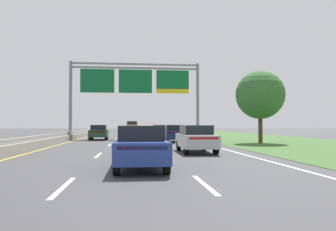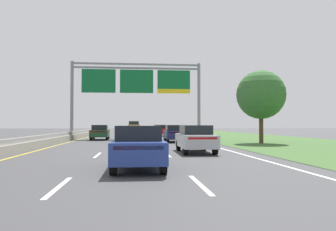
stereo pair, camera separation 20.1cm
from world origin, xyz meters
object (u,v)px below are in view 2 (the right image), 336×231
at_px(car_red_right_lane_sedan, 159,130).
at_px(roadside_tree_mid, 261,95).
at_px(overhead_sign_gantry, 137,84).
at_px(car_darkgreen_left_lane_sedan, 100,132).
at_px(car_silver_right_lane_sedan, 195,138).
at_px(pickup_truck_gold, 134,128).
at_px(car_navy_right_lane_sedan, 175,133).
at_px(car_blue_centre_lane_sedan, 138,146).

relative_size(car_red_right_lane_sedan, roadside_tree_mid, 0.71).
relative_size(overhead_sign_gantry, car_red_right_lane_sedan, 3.39).
xyz_separation_m(car_darkgreen_left_lane_sedan, car_silver_right_lane_sedan, (7.15, -16.93, 0.00)).
xyz_separation_m(pickup_truck_gold, car_navy_right_lane_sedan, (3.86, -27.25, -0.26)).
bearing_deg(car_darkgreen_left_lane_sedan, car_red_right_lane_sedan, -34.30).
relative_size(overhead_sign_gantry, roadside_tree_mid, 2.40).
bearing_deg(pickup_truck_gold, car_darkgreen_left_lane_sedan, 170.45).
xyz_separation_m(car_navy_right_lane_sedan, car_silver_right_lane_sedan, (-0.22, -11.69, 0.00)).
bearing_deg(roadside_tree_mid, car_red_right_lane_sedan, 110.64).
relative_size(car_darkgreen_left_lane_sedan, car_silver_right_lane_sedan, 1.01).
distance_m(overhead_sign_gantry, roadside_tree_mid, 15.49).
bearing_deg(car_darkgreen_left_lane_sedan, car_navy_right_lane_sedan, -126.91).
bearing_deg(car_red_right_lane_sedan, car_darkgreen_left_lane_sedan, 148.35).
bearing_deg(car_red_right_lane_sedan, car_blue_centre_lane_sedan, 175.65).
distance_m(pickup_truck_gold, car_navy_right_lane_sedan, 27.53).
xyz_separation_m(car_darkgreen_left_lane_sedan, car_blue_centre_lane_sedan, (3.80, -23.65, 0.00)).
distance_m(car_red_right_lane_sedan, car_silver_right_lane_sedan, 28.01).
bearing_deg(car_navy_right_lane_sedan, car_darkgreen_left_lane_sedan, 55.08).
height_order(overhead_sign_gantry, car_red_right_lane_sedan, overhead_sign_gantry).
xyz_separation_m(overhead_sign_gantry, car_blue_centre_lane_sedan, (-0.08, -26.47, -5.47)).
bearing_deg(car_silver_right_lane_sedan, roadside_tree_mid, -39.96).
xyz_separation_m(pickup_truck_gold, car_blue_centre_lane_sedan, (0.29, -45.66, -0.26)).
relative_size(car_navy_right_lane_sedan, car_blue_centre_lane_sedan, 1.00).
distance_m(car_navy_right_lane_sedan, roadside_tree_mid, 8.41).
bearing_deg(car_red_right_lane_sedan, car_navy_right_lane_sedan, -178.07).
bearing_deg(car_blue_centre_lane_sedan, overhead_sign_gantry, 0.04).
relative_size(car_red_right_lane_sedan, car_silver_right_lane_sedan, 1.01).
bearing_deg(car_silver_right_lane_sedan, pickup_truck_gold, 5.60).
relative_size(car_darkgreen_left_lane_sedan, car_blue_centre_lane_sedan, 1.01).
height_order(pickup_truck_gold, car_navy_right_lane_sedan, pickup_truck_gold).
distance_m(car_navy_right_lane_sedan, car_blue_centre_lane_sedan, 18.75).
bearing_deg(car_blue_centre_lane_sedan, car_red_right_lane_sedan, -5.31).
bearing_deg(roadside_tree_mid, car_navy_right_lane_sedan, 156.64).
bearing_deg(car_navy_right_lane_sedan, pickup_truck_gold, 8.57).
bearing_deg(car_blue_centre_lane_sedan, car_navy_right_lane_sedan, -10.77).
bearing_deg(car_darkgreen_left_lane_sedan, car_silver_right_lane_sedan, -158.59).
height_order(car_navy_right_lane_sedan, roadside_tree_mid, roadside_tree_mid).
bearing_deg(car_navy_right_lane_sedan, car_red_right_lane_sedan, 1.27).
height_order(car_darkgreen_left_lane_sedan, roadside_tree_mid, roadside_tree_mid).
relative_size(car_blue_centre_lane_sedan, car_silver_right_lane_sedan, 1.00).
xyz_separation_m(car_darkgreen_left_lane_sedan, roadside_tree_mid, (14.45, -8.30, 3.34)).
xyz_separation_m(pickup_truck_gold, car_red_right_lane_sedan, (3.64, -10.93, -0.26)).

